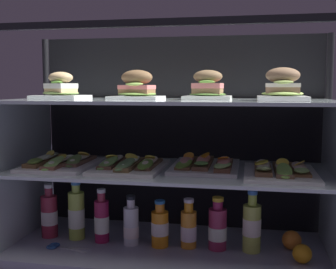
{
  "coord_description": "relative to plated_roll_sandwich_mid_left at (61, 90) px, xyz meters",
  "views": [
    {
      "loc": [
        0.32,
        -1.65,
        0.68
      ],
      "look_at": [
        0.0,
        0.0,
        0.49
      ],
      "focal_mm": 45.48,
      "sensor_mm": 36.0,
      "label": 1
    }
  ],
  "objects": [
    {
      "name": "juice_bottle_front_middle",
      "position": [
        -0.09,
        0.05,
        -0.54
      ],
      "size": [
        0.07,
        0.07,
        0.23
      ],
      "color": "maroon",
      "rests_on": "case_base_deck"
    },
    {
      "name": "plated_roll_sandwich_left_of_center",
      "position": [
        0.57,
        0.11,
        0.01
      ],
      "size": [
        0.19,
        0.19,
        0.12
      ],
      "color": "white",
      "rests_on": "shelf_upper_glass"
    },
    {
      "name": "orange_fruit_beside_bottles",
      "position": [
        0.94,
        -0.03,
        -0.6
      ],
      "size": [
        0.07,
        0.07,
        0.07
      ],
      "primitive_type": "sphere",
      "color": "orange",
      "rests_on": "case_base_deck"
    },
    {
      "name": "plated_roll_sandwich_mid_right",
      "position": [
        0.86,
        -0.0,
        0.01
      ],
      "size": [
        0.18,
        0.18,
        0.12
      ],
      "color": "white",
      "rests_on": "shelf_upper_glass"
    },
    {
      "name": "juice_bottle_near_post",
      "position": [
        0.51,
        0.05,
        -0.55
      ],
      "size": [
        0.06,
        0.06,
        0.2
      ],
      "color": "orange",
      "rests_on": "case_base_deck"
    },
    {
      "name": "juice_bottle_back_center",
      "position": [
        0.28,
        0.03,
        -0.55
      ],
      "size": [
        0.06,
        0.06,
        0.2
      ],
      "color": "silver",
      "rests_on": "case_base_deck"
    },
    {
      "name": "riser_upper_tier",
      "position": [
        0.42,
        0.05,
        -0.18
      ],
      "size": [
        1.26,
        0.49,
        0.26
      ],
      "color": "silver",
      "rests_on": "shelf_lower_glass"
    },
    {
      "name": "open_sandwich_tray_far_left",
      "position": [
        0.28,
        0.02,
        -0.3
      ],
      "size": [
        0.26,
        0.35,
        0.06
      ],
      "color": "white",
      "rests_on": "shelf_lower_glass"
    },
    {
      "name": "juice_bottle_tucked_behind",
      "position": [
        0.63,
        0.05,
        -0.55
      ],
      "size": [
        0.07,
        0.07,
        0.21
      ],
      "color": "#9A2A4C",
      "rests_on": "case_base_deck"
    },
    {
      "name": "juice_bottle_front_second",
      "position": [
        0.76,
        0.05,
        -0.53
      ],
      "size": [
        0.07,
        0.07,
        0.24
      ],
      "color": "#BECE51",
      "rests_on": "case_base_deck"
    },
    {
      "name": "plated_roll_sandwich_mid_left",
      "position": [
        0.0,
        0.0,
        0.0
      ],
      "size": [
        0.19,
        0.19,
        0.11
      ],
      "color": "white",
      "rests_on": "shelf_upper_glass"
    },
    {
      "name": "case_frame",
      "position": [
        0.42,
        0.23,
        -0.18
      ],
      "size": [
        1.32,
        0.55,
        0.91
      ],
      "color": "black",
      "rests_on": "ground"
    },
    {
      "name": "orange_fruit_near_left_post",
      "position": [
        0.92,
        0.1,
        -0.59
      ],
      "size": [
        0.08,
        0.08,
        0.08
      ],
      "primitive_type": "sphere",
      "color": "orange",
      "rests_on": "case_base_deck"
    },
    {
      "name": "juice_bottle_front_right_end",
      "position": [
        0.15,
        0.04,
        -0.54
      ],
      "size": [
        0.06,
        0.06,
        0.22
      ],
      "color": "#A21A46",
      "rests_on": "case_base_deck"
    },
    {
      "name": "kitchen_scissors",
      "position": [
        -0.0,
        -0.06,
        -0.63
      ],
      "size": [
        0.18,
        0.08,
        0.01
      ],
      "color": "silver",
      "rests_on": "case_base_deck"
    },
    {
      "name": "plated_roll_sandwich_near_right_corner",
      "position": [
        0.29,
        0.09,
        0.01
      ],
      "size": [
        0.2,
        0.2,
        0.12
      ],
      "color": "white",
      "rests_on": "shelf_upper_glass"
    },
    {
      "name": "ground_plane",
      "position": [
        0.42,
        0.05,
        -0.68
      ],
      "size": [
        6.0,
        6.0,
        0.02
      ],
      "primitive_type": "cube",
      "color": "#2A2739",
      "rests_on": "ground"
    },
    {
      "name": "riser_lower_tier",
      "position": [
        0.42,
        0.05,
        -0.48
      ],
      "size": [
        1.26,
        0.49,
        0.3
      ],
      "color": "silver",
      "rests_on": "case_base_deck"
    },
    {
      "name": "open_sandwich_tray_near_left_corner",
      "position": [
        0.57,
        0.08,
        -0.3
      ],
      "size": [
        0.26,
        0.35,
        0.06
      ],
      "color": "white",
      "rests_on": "shelf_lower_glass"
    },
    {
      "name": "juice_bottle_back_right",
      "position": [
        0.03,
        0.05,
        -0.53
      ],
      "size": [
        0.07,
        0.07,
        0.25
      ],
      "color": "#B3D34A",
      "rests_on": "case_base_deck"
    },
    {
      "name": "shelf_lower_glass",
      "position": [
        0.42,
        0.05,
        -0.32
      ],
      "size": [
        1.27,
        0.5,
        0.01
      ],
      "primitive_type": "cube",
      "color": "silver",
      "rests_on": "riser_lower_tier"
    },
    {
      "name": "open_sandwich_tray_near_right_corner",
      "position": [
        0.86,
        0.01,
        -0.3
      ],
      "size": [
        0.26,
        0.35,
        0.06
      ],
      "color": "white",
      "rests_on": "shelf_lower_glass"
    },
    {
      "name": "open_sandwich_tray_mid_left",
      "position": [
        -0.02,
        0.01,
        -0.3
      ],
      "size": [
        0.26,
        0.35,
        0.06
      ],
      "color": "white",
      "rests_on": "shelf_lower_glass"
    },
    {
      "name": "case_base_deck",
      "position": [
        0.42,
        0.05,
        -0.65
      ],
      "size": [
        1.32,
        0.55,
        0.04
      ],
      "primitive_type": "cube",
      "color": "#9899A9",
      "rests_on": "ground"
    },
    {
      "name": "juice_bottle_front_fourth",
      "position": [
        0.4,
        0.03,
        -0.55
      ],
      "size": [
        0.07,
        0.07,
        0.19
      ],
      "color": "orange",
      "rests_on": "case_base_deck"
    },
    {
      "name": "shelf_upper_glass",
      "position": [
        0.42,
        0.05,
        -0.05
      ],
      "size": [
        1.27,
        0.5,
        0.01
      ],
      "primitive_type": "cube",
      "color": "silver",
      "rests_on": "riser_upper_tier"
    }
  ]
}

